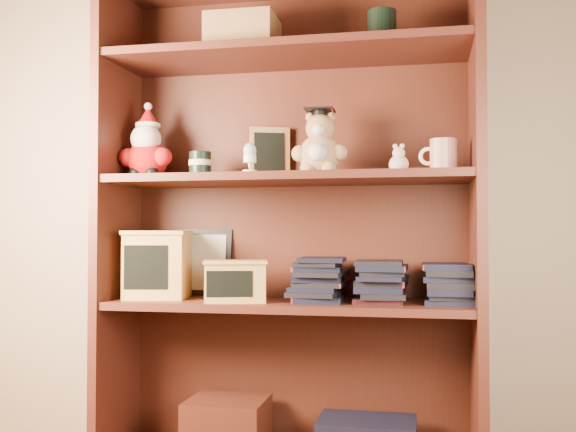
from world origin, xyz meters
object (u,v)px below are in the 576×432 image
Objects in this scene: teacher_mug at (443,156)px; treats_box at (158,264)px; bookcase at (290,229)px; grad_teddy_bear at (320,149)px.

teacher_mug is 0.98m from treats_box.
teacher_mug is 0.49× the size of treats_box.
treats_box is (-0.92, -0.00, -0.34)m from teacher_mug.
treats_box is at bearing -173.29° from bookcase.
bookcase reaches higher than grad_teddy_bear.
treats_box is at bearing -179.94° from teacher_mug.
grad_teddy_bear is 0.38m from teacher_mug.
bookcase is 0.28m from grad_teddy_bear.
bookcase is 0.46m from treats_box.
bookcase is at bearing 6.71° from treats_box.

